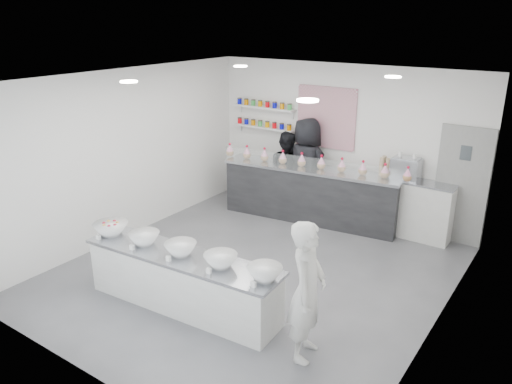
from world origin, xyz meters
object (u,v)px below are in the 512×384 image
(espresso_machine, at_px, (406,169))
(staff_left, at_px, (286,171))
(staff_right, at_px, (306,167))
(woman_prep, at_px, (307,291))
(espresso_ledge, at_px, (412,208))
(prep_counter, at_px, (182,281))
(back_bar, at_px, (310,194))

(espresso_machine, distance_m, staff_left, 2.44)
(staff_right, bearing_deg, staff_left, 12.27)
(woman_prep, relative_size, staff_left, 1.04)
(espresso_ledge, relative_size, woman_prep, 0.83)
(woman_prep, relative_size, staff_right, 0.87)
(prep_counter, relative_size, back_bar, 0.85)
(back_bar, xyz_separation_m, espresso_machine, (1.70, 0.39, 0.72))
(prep_counter, relative_size, staff_left, 1.78)
(back_bar, distance_m, staff_left, 0.80)
(espresso_ledge, relative_size, staff_left, 0.87)
(staff_right, bearing_deg, espresso_ledge, -163.99)
(woman_prep, height_order, staff_left, woman_prep)
(prep_counter, xyz_separation_m, woman_prep, (1.90, 0.05, 0.46))
(back_bar, height_order, espresso_machine, espresso_machine)
(espresso_ledge, bearing_deg, prep_counter, -113.63)
(prep_counter, distance_m, staff_right, 4.05)
(staff_right, bearing_deg, prep_counter, 106.70)
(espresso_ledge, bearing_deg, staff_left, -176.93)
(staff_left, height_order, staff_right, staff_right)
(prep_counter, distance_m, woman_prep, 1.96)
(prep_counter, height_order, staff_left, staff_left)
(espresso_ledge, bearing_deg, woman_prep, -88.68)
(woman_prep, height_order, staff_right, staff_right)
(staff_left, relative_size, staff_right, 0.84)
(espresso_machine, distance_m, staff_right, 1.96)
(back_bar, bearing_deg, staff_right, 127.12)
(prep_counter, relative_size, woman_prep, 1.70)
(prep_counter, height_order, back_bar, back_bar)
(staff_right, bearing_deg, woman_prep, 131.58)
(prep_counter, distance_m, espresso_ledge, 4.51)
(prep_counter, bearing_deg, staff_left, 97.16)
(espresso_machine, bearing_deg, staff_right, -175.92)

